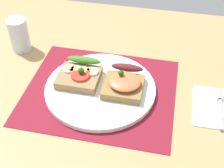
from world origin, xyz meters
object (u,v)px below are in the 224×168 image
at_px(napkin, 220,109).
at_px(plate, 100,89).
at_px(fork, 220,106).
at_px(sandwich_salmon, 124,82).
at_px(drinking_glass, 19,35).
at_px(sandwich_egg_tomato, 80,75).

bearing_deg(napkin, plate, 179.47).
xyz_separation_m(plate, fork, (0.29, 0.00, -0.00)).
distance_m(sandwich_salmon, fork, 0.24).
bearing_deg(sandwich_salmon, fork, -2.03).
bearing_deg(drinking_glass, napkin, -13.30).
bearing_deg(plate, drinking_glass, 154.25).
relative_size(sandwich_egg_tomato, fork, 0.78).
distance_m(sandwich_egg_tomato, fork, 0.35).
bearing_deg(napkin, fork, 104.41).
xyz_separation_m(sandwich_salmon, napkin, (0.23, -0.01, -0.03)).
xyz_separation_m(napkin, fork, (-0.00, 0.00, 0.00)).
bearing_deg(sandwich_salmon, plate, -171.55).
bearing_deg(sandwich_salmon, drinking_glass, 159.72).
height_order(sandwich_egg_tomato, drinking_glass, drinking_glass).
height_order(plate, sandwich_egg_tomato, sandwich_egg_tomato).
bearing_deg(drinking_glass, sandwich_salmon, -20.28).
relative_size(sandwich_salmon, fork, 0.79).
distance_m(plate, napkin, 0.29).
distance_m(sandwich_salmon, napkin, 0.24).
relative_size(sandwich_salmon, drinking_glass, 1.10).
bearing_deg(napkin, sandwich_egg_tomato, 176.60).
relative_size(sandwich_egg_tomato, napkin, 0.77).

